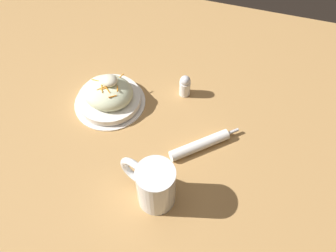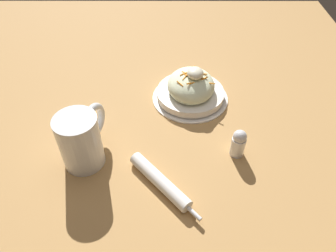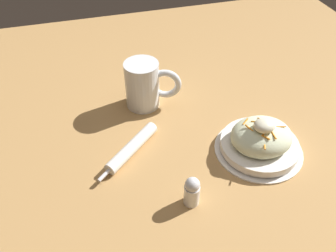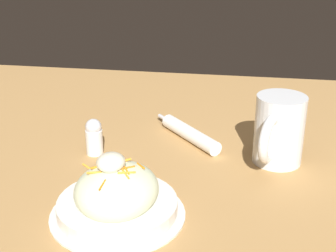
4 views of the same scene
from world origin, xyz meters
TOP-DOWN VIEW (x-y plane):
  - ground_plane at (0.00, 0.00)m, footprint 1.43×1.43m
  - salad_plate at (0.05, -0.13)m, footprint 0.21×0.21m
  - beer_mug at (-0.17, 0.12)m, footprint 0.15×0.09m
  - napkin_roll at (-0.24, -0.05)m, footprint 0.17×0.15m
  - salt_shaker at (-0.15, -0.23)m, footprint 0.03×0.03m

SIDE VIEW (x-z plane):
  - ground_plane at x=0.00m, z-range 0.00..0.00m
  - napkin_roll at x=-0.24m, z-range 0.00..0.03m
  - salad_plate at x=0.05m, z-range -0.02..0.08m
  - salt_shaker at x=-0.15m, z-range 0.00..0.07m
  - beer_mug at x=-0.17m, z-range 0.00..0.13m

